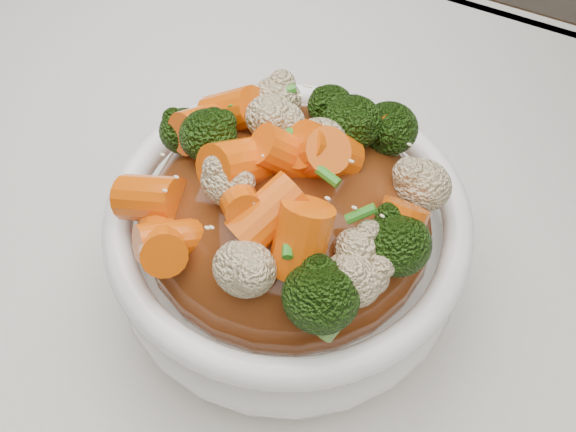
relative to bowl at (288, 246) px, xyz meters
The scene contains 8 objects.
tablecloth 0.07m from the bowl, 164.83° to the right, with size 1.20×0.80×0.04m, color silver.
bowl is the anchor object (origin of this frame).
sauce_base 0.03m from the bowl, 135.00° to the right, with size 0.19×0.19×0.11m, color #612C10.
carrots 0.10m from the bowl, 135.00° to the right, with size 0.19×0.19×0.06m, color #E85907, non-canonical shape.
broccoli 0.10m from the bowl, 135.00° to the right, with size 0.19×0.19×0.05m, color black, non-canonical shape.
cauliflower 0.10m from the bowl, 135.00° to the right, with size 0.19×0.19×0.04m, color beige, non-canonical shape.
scallions 0.10m from the bowl, 135.00° to the right, with size 0.14×0.14×0.02m, color #2B7A1C, non-canonical shape.
sesame_seeds 0.10m from the bowl, 135.00° to the right, with size 0.17×0.17×0.01m, color beige, non-canonical shape.
Camera 1 is at (0.14, -0.23, 1.19)m, focal length 42.00 mm.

